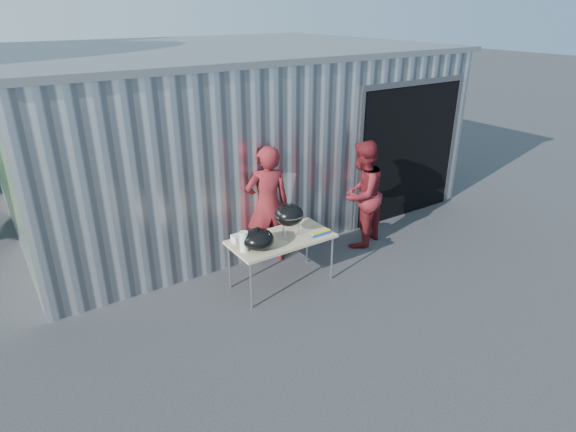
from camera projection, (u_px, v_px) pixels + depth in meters
ground at (322, 307)px, 6.60m from camera, size 80.00×80.00×0.00m
building at (224, 125)px, 9.94m from camera, size 8.20×6.20×3.10m
folding_table at (281, 240)px, 6.90m from camera, size 1.50×0.75×0.75m
kettle_grill at (289, 209)px, 6.77m from camera, size 0.43×0.43×0.93m
grill_lid at (258, 239)px, 6.52m from camera, size 0.44×0.44×0.32m
paper_towels at (244, 241)px, 6.46m from camera, size 0.12×0.12×0.28m
white_tub at (239, 238)px, 6.76m from camera, size 0.20×0.15×0.10m
foil_box at (321, 234)px, 6.94m from camera, size 0.32×0.05×0.06m
person_cook at (268, 205)px, 7.49m from camera, size 0.79×0.63×1.90m
person_bystander at (362, 194)px, 8.02m from camera, size 1.08×0.97×1.82m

